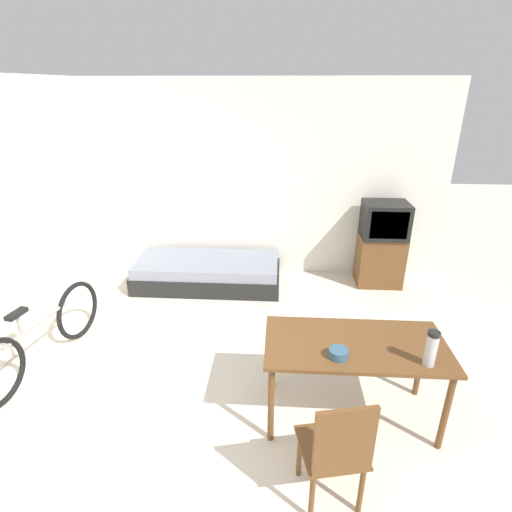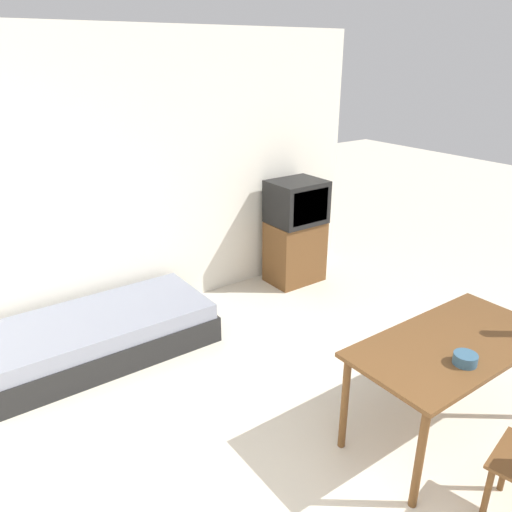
% 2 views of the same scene
% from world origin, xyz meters
% --- Properties ---
extents(wall_back, '(5.50, 0.06, 2.70)m').
position_xyz_m(wall_back, '(0.00, 3.93, 1.35)').
color(wall_back, silver).
rests_on(wall_back, ground_plane).
extents(daybed, '(1.99, 0.87, 0.38)m').
position_xyz_m(daybed, '(-0.52, 3.38, 0.19)').
color(daybed, black).
rests_on(daybed, ground_plane).
extents(tv, '(0.61, 0.48, 1.18)m').
position_xyz_m(tv, '(1.86, 3.57, 0.60)').
color(tv, brown).
rests_on(tv, ground_plane).
extents(dining_table, '(1.42, 0.71, 0.73)m').
position_xyz_m(dining_table, '(1.08, 1.06, 0.65)').
color(dining_table, brown).
rests_on(dining_table, ground_plane).
extents(wooden_chair, '(0.48, 0.48, 0.92)m').
position_xyz_m(wooden_chair, '(0.85, 0.24, 0.51)').
color(wooden_chair, brown).
rests_on(wooden_chair, ground_plane).
extents(bicycle, '(0.37, 1.71, 0.73)m').
position_xyz_m(bicycle, '(-1.83, 1.52, 0.33)').
color(bicycle, black).
rests_on(bicycle, ground_plane).
extents(thermos_flask, '(0.09, 0.09, 0.28)m').
position_xyz_m(thermos_flask, '(1.56, 0.82, 0.88)').
color(thermos_flask, '#B7B7BC').
rests_on(thermos_flask, dining_table).
extents(mate_bowl, '(0.14, 0.14, 0.07)m').
position_xyz_m(mate_bowl, '(0.92, 0.87, 0.77)').
color(mate_bowl, '#335670').
rests_on(mate_bowl, dining_table).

